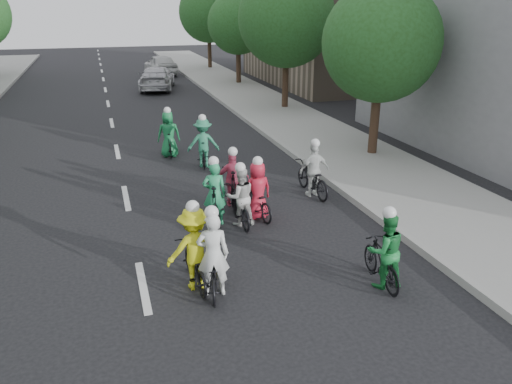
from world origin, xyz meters
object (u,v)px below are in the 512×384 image
cyclist_0 (213,265)px  cyclist_7 (203,146)px  cyclist_6 (240,202)px  cyclist_5 (214,200)px  cyclist_8 (313,176)px  cyclist_4 (257,196)px  follow_car_lead (157,78)px  cyclist_1 (384,256)px  cyclist_9 (169,138)px  follow_car_trail (161,64)px  cyclist_3 (233,183)px  cyclist_2 (195,255)px

cyclist_0 → cyclist_7: bearing=-89.0°
cyclist_6 → cyclist_5: bearing=-18.6°
cyclist_5 → cyclist_8: cyclist_5 is taller
cyclist_4 → follow_car_lead: 21.51m
cyclist_1 → cyclist_9: bearing=-70.2°
cyclist_5 → follow_car_lead: cyclist_5 is taller
cyclist_4 → cyclist_7: size_ratio=0.95×
cyclist_6 → follow_car_trail: size_ratio=0.39×
cyclist_5 → cyclist_7: size_ratio=1.01×
cyclist_5 → cyclist_4: bearing=-167.1°
cyclist_6 → follow_car_lead: 21.78m
cyclist_3 → cyclist_8: bearing=-169.2°
cyclist_2 → follow_car_trail: size_ratio=0.40×
cyclist_0 → cyclist_7: (1.46, 7.87, 0.12)m
cyclist_5 → cyclist_6: size_ratio=1.03×
cyclist_0 → cyclist_2: size_ratio=1.00×
cyclist_2 → follow_car_lead: cyclist_2 is taller
cyclist_1 → cyclist_4: (-1.34, 3.92, -0.06)m
follow_car_lead → follow_car_trail: 7.24m
cyclist_3 → cyclist_5: (-0.75, -1.03, 0.01)m
cyclist_1 → cyclist_6: size_ratio=0.95×
cyclist_0 → follow_car_lead: bearing=-83.1°
cyclist_7 → follow_car_lead: bearing=-83.0°
cyclist_1 → cyclist_7: 8.77m
cyclist_2 → cyclist_6: bearing=-125.5°
cyclist_1 → cyclist_0: bearing=-7.7°
cyclist_9 → cyclist_6: bearing=100.0°
cyclist_5 → cyclist_2: bearing=81.2°
cyclist_3 → follow_car_lead: (0.45, 20.51, 0.11)m
cyclist_3 → cyclist_9: bearing=-69.4°
cyclist_7 → cyclist_8: (2.44, -3.63, -0.12)m
cyclist_5 → follow_car_trail: 28.79m
cyclist_2 → cyclist_9: size_ratio=1.01×
cyclist_1 → follow_car_lead: bearing=-82.3°
cyclist_2 → cyclist_7: (1.74, 7.55, 0.03)m
cyclist_1 → cyclist_2: cyclist_2 is taller
follow_car_trail → cyclist_2: bearing=76.5°
cyclist_1 → cyclist_9: 10.49m
cyclist_1 → follow_car_trail: cyclist_1 is taller
cyclist_4 → follow_car_lead: (0.07, 21.51, 0.16)m
cyclist_4 → cyclist_8: size_ratio=0.90×
cyclist_3 → cyclist_5: 1.28m
cyclist_4 → cyclist_9: (-1.36, 6.21, 0.10)m
cyclist_2 → cyclist_3: (1.79, 3.88, -0.06)m
cyclist_2 → cyclist_6: cyclist_2 is taller
follow_car_trail → cyclist_1: bearing=82.9°
cyclist_3 → cyclist_5: cyclist_5 is taller
cyclist_2 → cyclist_5: (1.04, 2.85, -0.05)m
follow_car_trail → cyclist_3: bearing=79.4°
cyclist_0 → cyclist_9: bearing=-81.7°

